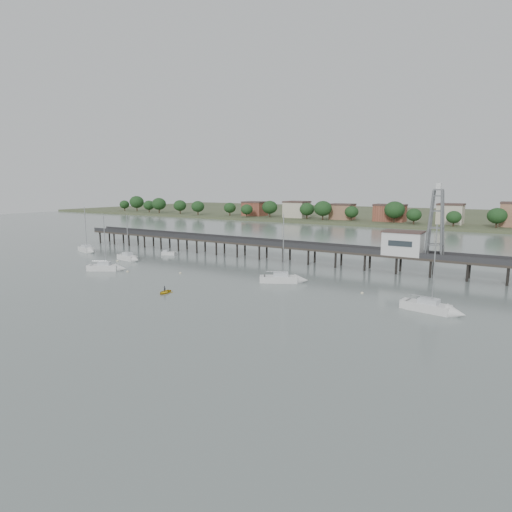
{
  "coord_description": "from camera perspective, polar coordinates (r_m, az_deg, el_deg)",
  "views": [
    {
      "loc": [
        46.5,
        -35.05,
        18.97
      ],
      "look_at": [
        -1.42,
        42.0,
        4.0
      ],
      "focal_mm": 30.0,
      "sensor_mm": 36.0,
      "label": 1
    }
  ],
  "objects": [
    {
      "name": "ground_plane",
      "position": [
        61.24,
        -20.31,
        -9.28
      ],
      "size": [
        500.0,
        500.0,
        0.0
      ],
      "primitive_type": "plane",
      "color": "slate",
      "rests_on": "ground"
    },
    {
      "name": "pier",
      "position": [
        106.89,
        5.75,
        1.16
      ],
      "size": [
        150.0,
        5.0,
        5.5
      ],
      "color": "#2D2823",
      "rests_on": "ground"
    },
    {
      "name": "pier_building",
      "position": [
        98.22,
        18.99,
        1.66
      ],
      "size": [
        8.4,
        5.4,
        5.3
      ],
      "color": "silver",
      "rests_on": "ground"
    },
    {
      "name": "lattice_tower",
      "position": [
        96.54,
        22.89,
        3.96
      ],
      "size": [
        3.2,
        3.2,
        15.5
      ],
      "color": "slate",
      "rests_on": "ground"
    },
    {
      "name": "sailboat_d",
      "position": [
        70.24,
        23.08,
        -6.53
      ],
      "size": [
        8.87,
        3.81,
        14.15
      ],
      "rotation": [
        0.0,
        0.0,
        -0.16
      ],
      "color": "silver",
      "rests_on": "ground"
    },
    {
      "name": "sailboat_c",
      "position": [
        85.01,
        4.28,
        -3.11
      ],
      "size": [
        8.79,
        6.54,
        14.31
      ],
      "rotation": [
        0.0,
        0.0,
        0.52
      ],
      "color": "silver",
      "rests_on": "ground"
    },
    {
      "name": "sailboat_b",
      "position": [
        114.0,
        -16.43,
        -0.27
      ],
      "size": [
        7.5,
        2.96,
        12.17
      ],
      "rotation": [
        0.0,
        0.0,
        -0.12
      ],
      "color": "silver",
      "rests_on": "ground"
    },
    {
      "name": "sailboat_a",
      "position": [
        101.98,
        -18.9,
        -1.5
      ],
      "size": [
        7.92,
        6.05,
        13.04
      ],
      "rotation": [
        0.0,
        0.0,
        0.55
      ],
      "color": "silver",
      "rests_on": "ground"
    },
    {
      "name": "sailboat_f",
      "position": [
        132.27,
        -21.46,
        0.75
      ],
      "size": [
        8.57,
        4.47,
        13.6
      ],
      "rotation": [
        0.0,
        0.0,
        -0.26
      ],
      "color": "silver",
      "rests_on": "ground"
    },
    {
      "name": "white_tender",
      "position": [
        120.62,
        -11.59,
        0.35
      ],
      "size": [
        4.15,
        2.76,
        1.49
      ],
      "rotation": [
        0.0,
        0.0,
        0.33
      ],
      "color": "silver",
      "rests_on": "ground"
    },
    {
      "name": "yellow_dinghy",
      "position": [
        78.32,
        -12.07,
        -4.86
      ],
      "size": [
        2.18,
        0.91,
        2.95
      ],
      "primitive_type": "imported",
      "rotation": [
        0.0,
        0.0,
        0.15
      ],
      "color": "yellow",
      "rests_on": "ground"
    },
    {
      "name": "dinghy_occupant",
      "position": [
        78.32,
        -12.07,
        -4.86
      ],
      "size": [
        0.44,
        1.09,
        0.26
      ],
      "primitive_type": "imported",
      "rotation": [
        0.0,
        0.0,
        3.19
      ],
      "color": "black",
      "rests_on": "ground"
    },
    {
      "name": "mooring_buoys",
      "position": [
        86.2,
        -3.23,
        -3.3
      ],
      "size": [
        90.08,
        9.28,
        0.39
      ],
      "color": "#F1E7BB",
      "rests_on": "ground"
    },
    {
      "name": "far_shore",
      "position": [
        279.05,
        22.38,
        4.96
      ],
      "size": [
        500.0,
        170.0,
        10.4
      ],
      "color": "#475133",
      "rests_on": "ground"
    }
  ]
}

